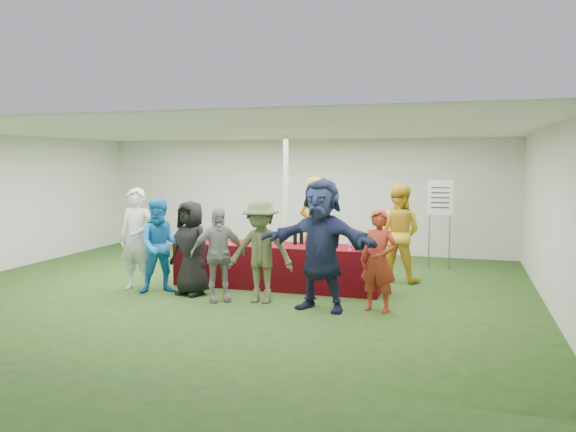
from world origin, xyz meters
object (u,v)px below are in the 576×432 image
(customer_6, at_px, (379,261))
(wine_list_sign, at_px, (440,204))
(staff_pourer, at_px, (316,229))
(customer_4, at_px, (261,251))
(customer_0, at_px, (137,239))
(customer_3, at_px, (218,254))
(serving_table, at_px, (277,266))
(customer_2, at_px, (191,248))
(customer_1, at_px, (161,246))
(dump_bucket, at_px, (363,245))
(customer_5, at_px, (321,244))
(staff_back, at_px, (398,233))

(customer_6, bearing_deg, wine_list_sign, 90.80)
(staff_pourer, distance_m, customer_4, 1.81)
(customer_0, xyz_separation_m, customer_3, (1.64, -0.33, -0.13))
(serving_table, xyz_separation_m, customer_2, (-1.18, -0.92, 0.40))
(serving_table, height_order, customer_1, customer_1)
(dump_bucket, distance_m, customer_0, 3.81)
(customer_2, distance_m, customer_5, 2.28)
(wine_list_sign, relative_size, customer_3, 1.22)
(customer_6, bearing_deg, customer_0, -170.72)
(wine_list_sign, relative_size, customer_4, 1.12)
(dump_bucket, height_order, customer_5, customer_5)
(customer_0, bearing_deg, customer_2, -6.75)
(staff_back, relative_size, customer_4, 1.10)
(staff_pourer, bearing_deg, staff_back, -143.95)
(serving_table, height_order, customer_3, customer_3)
(customer_2, height_order, customer_5, customer_5)
(customer_2, relative_size, customer_6, 1.03)
(staff_back, bearing_deg, customer_6, 99.57)
(customer_0, xyz_separation_m, customer_5, (3.30, -0.37, 0.11))
(serving_table, height_order, customer_2, customer_2)
(customer_1, height_order, customer_6, customer_1)
(serving_table, xyz_separation_m, dump_bucket, (1.53, -0.22, 0.46))
(customer_3, xyz_separation_m, customer_6, (2.48, 0.12, 0.01))
(dump_bucket, bearing_deg, customer_2, -165.49)
(wine_list_sign, relative_size, customer_5, 0.93)
(serving_table, bearing_deg, staff_pourer, 53.13)
(staff_pourer, relative_size, customer_3, 1.29)
(customer_1, relative_size, customer_2, 1.02)
(customer_1, bearing_deg, staff_pourer, 6.09)
(serving_table, xyz_separation_m, staff_back, (1.95, 1.12, 0.51))
(customer_2, bearing_deg, staff_back, 48.97)
(customer_3, bearing_deg, customer_5, -36.37)
(dump_bucket, distance_m, wine_list_sign, 3.01)
(wine_list_sign, bearing_deg, dump_bucket, -111.49)
(staff_back, height_order, customer_5, customer_5)
(staff_back, bearing_deg, staff_pourer, 27.64)
(wine_list_sign, height_order, customer_5, customer_5)
(staff_back, relative_size, customer_2, 1.15)
(customer_3, distance_m, customer_5, 1.68)
(staff_pourer, distance_m, customer_3, 2.18)
(customer_1, distance_m, customer_4, 1.80)
(dump_bucket, height_order, staff_back, staff_back)
(customer_0, xyz_separation_m, customer_6, (4.13, -0.21, -0.12))
(staff_back, height_order, customer_4, staff_back)
(dump_bucket, bearing_deg, customer_1, -167.53)
(customer_1, bearing_deg, dump_bucket, -17.56)
(customer_6, bearing_deg, customer_2, -170.24)
(wine_list_sign, height_order, customer_6, wine_list_sign)
(customer_0, bearing_deg, customer_6, -5.33)
(customer_2, bearing_deg, dump_bucket, 30.28)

